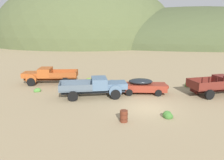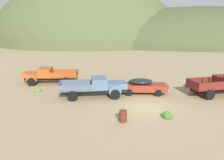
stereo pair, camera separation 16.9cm
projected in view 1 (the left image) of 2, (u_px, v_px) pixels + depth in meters
ground_plane at (148, 108)px, 19.07m from camera, size 300.00×300.00×0.00m
hill_distant at (86, 42)px, 91.44m from camera, size 72.25×64.52×48.83m
hill_far_right at (195, 44)px, 83.12m from camera, size 104.18×50.73×26.45m
truck_oxide_orange at (46, 75)px, 27.00m from camera, size 6.60×3.17×1.89m
truck_chalk_blue at (98, 87)px, 22.08m from camera, size 6.78×3.59×1.89m
car_rust_red at (145, 86)px, 23.05m from camera, size 4.95×2.04×1.57m
truck_oxblood at (222, 85)px, 22.76m from camera, size 6.41×4.02×2.16m
oil_drum_by_truck at (124, 116)px, 16.36m from camera, size 0.61×0.61×0.87m
bush_lone_scrub at (191, 85)px, 25.70m from camera, size 1.29×0.91×0.79m
bush_between_trucks at (37, 90)px, 23.85m from camera, size 0.72×0.69×0.52m
bush_back_edge at (168, 116)px, 17.11m from camera, size 0.79×0.73×0.69m
bush_near_barrel at (88, 82)px, 27.20m from camera, size 1.12×0.90×0.89m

